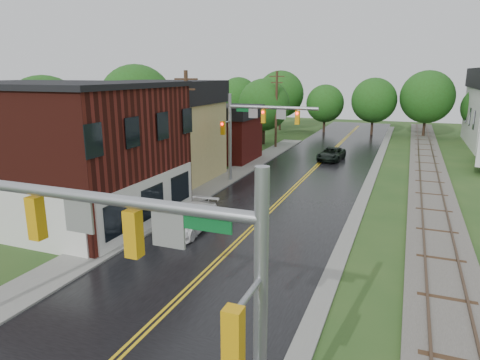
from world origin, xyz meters
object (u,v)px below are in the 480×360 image
Objects in this scene: brick_building at (53,150)px; traffic_signal_near at (165,262)px; utility_pole_b at (187,131)px; tree_left_b at (137,104)px; traffic_signal_far at (254,123)px; tree_left_a at (47,119)px; pickup_white at (190,219)px; tree_left_c at (208,111)px; suv_dark at (331,154)px; tree_left_e at (265,106)px; utility_pole_c at (276,108)px.

traffic_signal_near is (15.96, -13.00, 0.82)m from brick_building.
tree_left_b is at bearing 138.14° from utility_pole_b.
tree_left_a is (-16.38, -5.10, 0.14)m from traffic_signal_far.
pickup_white is at bearing -48.46° from tree_left_b.
tree_left_a is at bearing 139.53° from traffic_signal_near.
tree_left_c is (-10.38, 12.90, -0.46)m from traffic_signal_far.
brick_building is 20.60m from traffic_signal_near.
brick_building is 1.95× the size of traffic_signal_near.
utility_pole_b is (-3.33, -5.00, -0.25)m from traffic_signal_far.
traffic_signal_near is at bearing -65.30° from pickup_white.
pickup_white is at bearing 2.25° from brick_building.
tree_left_a is 1.85× the size of suv_dark.
utility_pole_b is 23.99m from tree_left_e.
suv_dark is (13.28, 23.74, -3.50)m from brick_building.
tree_left_a is (-13.05, -22.10, 0.39)m from utility_pole_c.
tree_left_b is 2.07× the size of suv_dark.
tree_left_a is at bearing -101.31° from tree_left_b.
tree_left_e is (3.64, 30.90, 0.66)m from brick_building.
tree_left_b reaches higher than traffic_signal_far.
brick_building reaches higher than tree_left_c.
utility_pole_c is at bearing 95.33° from pickup_white.
brick_building is 15.03m from traffic_signal_far.
utility_pole_c is 25.67m from tree_left_a.
pickup_white is (9.28, 0.37, -3.44)m from brick_building.
brick_building is 17.80m from tree_left_b.
tree_left_e is (-5.38, 18.90, -0.16)m from traffic_signal_far.
brick_building is 27.43m from suv_dark.
utility_pole_b is 8.55m from pickup_white.
traffic_signal_far is 6.01m from utility_pole_b.
brick_building is 9.03m from utility_pole_b.
brick_building is at bearing -101.09° from utility_pole_c.
traffic_signal_far is at bearing 105.52° from traffic_signal_near.
suv_dark is (4.27, 11.74, -4.32)m from traffic_signal_far.
pickup_white is at bearing -94.79° from suv_dark.
utility_pole_c reaches higher than pickup_white.
utility_pole_b reaches higher than traffic_signal_far.
tree_left_e is at bearing 57.26° from tree_left_b.
traffic_signal_near is at bearing -74.32° from tree_left_e.
traffic_signal_far is 16.56m from tree_left_c.
pickup_white is at bearing -88.68° from traffic_signal_far.
utility_pole_b reaches higher than tree_left_c.
traffic_signal_far is 15.21m from tree_left_b.
utility_pole_c is at bearing 30.20° from tree_left_c.
traffic_signal_near is at bearing -62.81° from utility_pole_b.
traffic_signal_near reaches higher than pickup_white.
tree_left_c is 15.19m from suv_dark.
utility_pole_c reaches higher than suv_dark.
traffic_signal_near is at bearing -65.44° from tree_left_c.
tree_left_b reaches higher than tree_left_e.
tree_left_e is 31.32m from pickup_white.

